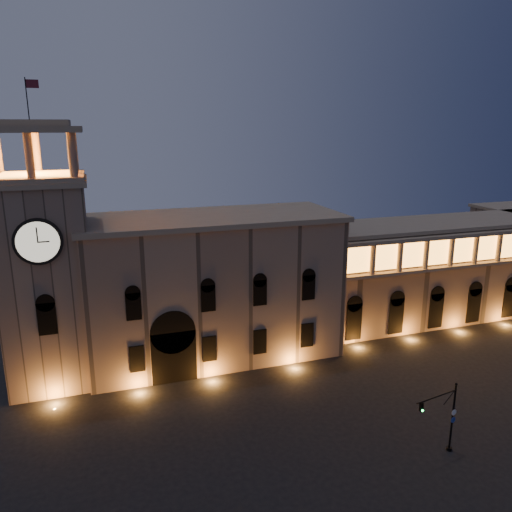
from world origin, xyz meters
name	(u,v)px	position (x,y,z in m)	size (l,w,h in m)	color
ground	(297,454)	(0.00, 0.00, 0.00)	(160.00, 160.00, 0.00)	black
government_building	(213,287)	(-2.08, 21.93, 8.77)	(30.80, 12.80, 17.60)	#8A6F5A
clock_tower	(46,273)	(-20.50, 20.98, 12.50)	(9.80, 9.80, 32.40)	#8A6F5A
colonnade_wing	(435,269)	(32.00, 23.92, 7.33)	(40.60, 11.50, 14.50)	#856A55
traffic_light	(446,418)	(12.25, -3.85, 3.47)	(4.75, 1.18, 6.61)	black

